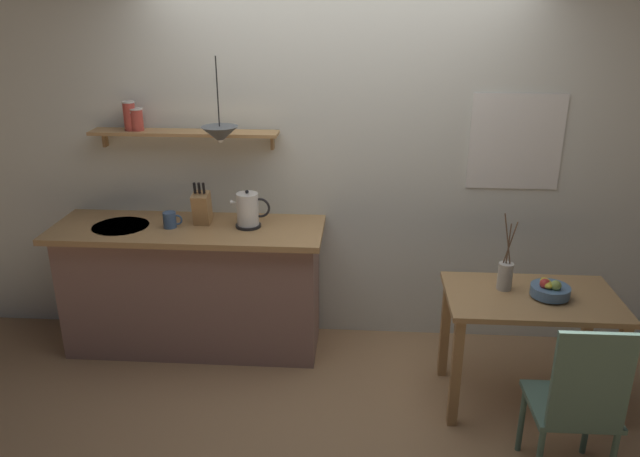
# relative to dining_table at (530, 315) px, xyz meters

# --- Properties ---
(ground_plane) EXTENTS (14.00, 14.00, 0.00)m
(ground_plane) POSITION_rel_dining_table_xyz_m (-1.18, 0.20, -0.60)
(ground_plane) COLOR #A87F56
(back_wall) EXTENTS (6.80, 0.11, 2.70)m
(back_wall) POSITION_rel_dining_table_xyz_m (-0.98, 0.85, 0.75)
(back_wall) COLOR silver
(back_wall) RESTS_ON ground_plane
(kitchen_counter) EXTENTS (1.83, 0.63, 0.92)m
(kitchen_counter) POSITION_rel_dining_table_xyz_m (-2.18, 0.52, -0.14)
(kitchen_counter) COLOR gray
(kitchen_counter) RESTS_ON ground_plane
(wall_shelf) EXTENTS (1.27, 0.20, 0.33)m
(wall_shelf) POSITION_rel_dining_table_xyz_m (-2.33, 0.69, 0.95)
(wall_shelf) COLOR tan
(dining_table) EXTENTS (1.00, 0.61, 0.73)m
(dining_table) POSITION_rel_dining_table_xyz_m (0.00, 0.00, 0.00)
(dining_table) COLOR tan
(dining_table) RESTS_ON ground_plane
(dining_chair_near) EXTENTS (0.42, 0.40, 0.96)m
(dining_chair_near) POSITION_rel_dining_table_xyz_m (0.07, -0.71, -0.08)
(dining_chair_near) COLOR #4C6B5B
(dining_chair_near) RESTS_ON ground_plane
(fruit_bowl) EXTENTS (0.22, 0.22, 0.12)m
(fruit_bowl) POSITION_rel_dining_table_xyz_m (0.09, -0.02, 0.18)
(fruit_bowl) COLOR #51759E
(fruit_bowl) RESTS_ON dining_table
(twig_vase) EXTENTS (0.09, 0.09, 0.47)m
(twig_vase) POSITION_rel_dining_table_xyz_m (-0.15, 0.08, 0.22)
(twig_vase) COLOR #B7B2A8
(twig_vase) RESTS_ON dining_table
(electric_kettle) EXTENTS (0.26, 0.17, 0.26)m
(electric_kettle) POSITION_rel_dining_table_xyz_m (-1.77, 0.52, 0.44)
(electric_kettle) COLOR black
(electric_kettle) RESTS_ON kitchen_counter
(knife_block) EXTENTS (0.11, 0.16, 0.30)m
(knife_block) POSITION_rel_dining_table_xyz_m (-2.09, 0.55, 0.44)
(knife_block) COLOR tan
(knife_block) RESTS_ON kitchen_counter
(coffee_mug_by_sink) EXTENTS (0.13, 0.09, 0.11)m
(coffee_mug_by_sink) POSITION_rel_dining_table_xyz_m (-2.29, 0.47, 0.37)
(coffee_mug_by_sink) COLOR #3D5B89
(coffee_mug_by_sink) RESTS_ON kitchen_counter
(pendant_lamp) EXTENTS (0.23, 0.23, 0.53)m
(pendant_lamp) POSITION_rel_dining_table_xyz_m (-1.90, 0.42, 0.97)
(pendant_lamp) COLOR black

